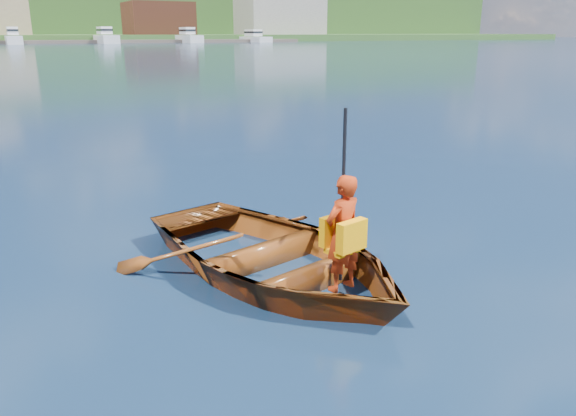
# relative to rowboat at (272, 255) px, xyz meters

# --- Properties ---
(ground) EXTENTS (600.00, 600.00, 0.00)m
(ground) POSITION_rel_rowboat_xyz_m (-0.24, 0.62, -0.23)
(ground) COLOR #0D223A
(ground) RESTS_ON ground
(rowboat) EXTENTS (3.41, 4.18, 0.76)m
(rowboat) POSITION_rel_rowboat_xyz_m (0.00, 0.00, 0.00)
(rowboat) COLOR brown
(rowboat) RESTS_ON ground
(child_paddler) EXTENTS (0.49, 0.41, 1.79)m
(child_paddler) POSITION_rel_rowboat_xyz_m (0.36, -0.84, 0.46)
(child_paddler) COLOR #AC2B0C
(child_paddler) RESTS_ON ground
(marina_yachts) EXTENTS (142.74, 13.90, 4.21)m
(marina_yachts) POSITION_rel_rowboat_xyz_m (2.82, 143.95, 1.14)
(marina_yachts) COLOR silver
(marina_yachts) RESTS_ON ground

